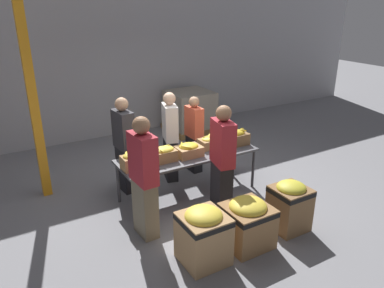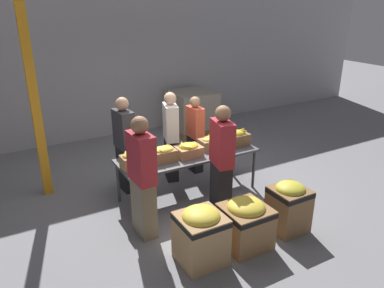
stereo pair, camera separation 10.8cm
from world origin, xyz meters
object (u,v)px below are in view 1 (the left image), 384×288
object	(u,v)px
banana_box_2	(189,150)
donation_bin_1	(247,221)
volunteer_1	(222,162)
donation_bin_2	(290,204)
banana_box_4	(236,137)
volunteer_0	(144,179)
sorting_table	(188,157)
volunteer_2	(170,137)
support_pillar	(30,81)
pallet_stack_0	(190,112)
volunteer_4	(194,135)
banana_box_1	(164,154)
volunteer_3	(124,146)
donation_bin_0	(203,234)
banana_box_3	(210,142)
banana_box_0	(135,160)

from	to	relation	value
banana_box_2	donation_bin_1	distance (m)	1.66
volunteer_1	donation_bin_2	world-z (taller)	volunteer_1
banana_box_4	volunteer_0	bearing A→B (deg)	-161.83
sorting_table	volunteer_2	bearing A→B (deg)	88.12
support_pillar	pallet_stack_0	xyz separation A→B (m)	(3.86, 1.67, -1.49)
volunteer_1	volunteer_4	bearing A→B (deg)	-3.38
pallet_stack_0	banana_box_4	bearing A→B (deg)	-104.17
banana_box_1	volunteer_1	bearing A→B (deg)	-48.81
banana_box_4	pallet_stack_0	distance (m)	3.09
sorting_table	volunteer_3	bearing A→B (deg)	141.25
sorting_table	banana_box_4	world-z (taller)	banana_box_4
support_pillar	volunteer_0	bearing A→B (deg)	-62.75
banana_box_2	donation_bin_1	world-z (taller)	banana_box_2
banana_box_2	volunteer_3	xyz separation A→B (m)	(-0.84, 0.76, -0.02)
volunteer_2	donation_bin_2	world-z (taller)	volunteer_2
volunteer_3	volunteer_0	bearing A→B (deg)	-14.71
volunteer_0	donation_bin_0	bearing A→B (deg)	-159.71
volunteer_4	donation_bin_1	xyz separation A→B (m)	(-0.60, -2.45, -0.38)
banana_box_3	volunteer_4	bearing A→B (deg)	82.32
banana_box_3	donation_bin_0	world-z (taller)	banana_box_3
banana_box_3	volunteer_2	xyz separation A→B (m)	(-0.46, 0.64, -0.03)
volunteer_4	banana_box_0	bearing A→B (deg)	-61.73
banana_box_1	donation_bin_0	bearing A→B (deg)	-98.55
banana_box_3	donation_bin_2	bearing A→B (deg)	-80.71
donation_bin_0	banana_box_3	bearing A→B (deg)	54.86
banana_box_1	volunteer_2	world-z (taller)	volunteer_2
pallet_stack_0	volunteer_4	bearing A→B (deg)	-117.98
banana_box_2	donation_bin_1	xyz separation A→B (m)	(0.01, -1.59, -0.50)
banana_box_0	support_pillar	world-z (taller)	support_pillar
banana_box_1	banana_box_4	xyz separation A→B (m)	(1.45, 0.00, 0.01)
banana_box_2	volunteer_4	bearing A→B (deg)	54.59
volunteer_2	donation_bin_1	world-z (taller)	volunteer_2
donation_bin_0	donation_bin_2	distance (m)	1.48
sorting_table	volunteer_2	world-z (taller)	volunteer_2
banana_box_2	volunteer_2	bearing A→B (deg)	86.24
sorting_table	support_pillar	world-z (taller)	support_pillar
donation_bin_1	volunteer_4	bearing A→B (deg)	76.25
volunteer_1	volunteer_3	world-z (taller)	volunteer_1
donation_bin_2	banana_box_4	bearing A→B (deg)	82.80
banana_box_2	volunteer_4	world-z (taller)	volunteer_4
pallet_stack_0	volunteer_1	bearing A→B (deg)	-112.84
banana_box_0	banana_box_1	distance (m)	0.51
volunteer_2	donation_bin_0	xyz separation A→B (m)	(-0.74, -2.35, -0.42)
donation_bin_2	volunteer_2	bearing A→B (deg)	107.50
sorting_table	banana_box_2	size ratio (longest dim) A/B	5.68
banana_box_2	banana_box_3	world-z (taller)	banana_box_3
donation_bin_1	support_pillar	world-z (taller)	support_pillar
banana_box_2	donation_bin_0	bearing A→B (deg)	-113.58
donation_bin_1	banana_box_0	bearing A→B (deg)	121.50
donation_bin_2	banana_box_0	bearing A→B (deg)	137.85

